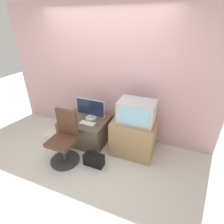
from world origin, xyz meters
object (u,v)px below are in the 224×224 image
Objects in this scene: cardboard_box_lower at (54,137)px; keyboard at (87,123)px; main_monitor at (90,109)px; crt_tv at (137,112)px; handbag at (94,160)px; office_chair at (64,141)px; mouse at (98,125)px.

keyboard is at bearing 14.15° from cardboard_box_lower.
main_monitor is 0.97m from crt_tv.
crt_tv is at bearing 47.69° from handbag.
office_chair is at bearing -31.54° from cardboard_box_lower.
crt_tv is 1.35m from office_chair.
mouse is 1.06m from cardboard_box_lower.
office_chair is (-0.13, -0.74, -0.30)m from main_monitor.
handbag is at bearing -52.26° from keyboard.
keyboard is 0.31× the size of office_chair.
keyboard reaches higher than handbag.
cardboard_box_lower is 0.79× the size of handbag.
crt_tv is at bearing 8.28° from keyboard.
mouse is at bearing 105.60° from handbag.
main_monitor is 2.03× the size of keyboard.
crt_tv is at bearing -4.92° from main_monitor.
mouse is at bearing -37.77° from main_monitor.
mouse is 0.64m from handbag.
office_chair is at bearing -126.43° from mouse.
main_monitor is at bearing 142.23° from mouse.
handbag is at bearing -14.78° from cardboard_box_lower.
keyboard is at bearing 72.62° from office_chair.
cardboard_box_lower is (-0.56, 0.34, -0.29)m from office_chair.
main_monitor is at bearing 80.09° from office_chair.
handbag is at bearing 6.09° from office_chair.
crt_tv reaches higher than keyboard.
handbag is (-0.55, -0.61, -0.76)m from crt_tv.
mouse is 0.11× the size of crt_tv.
main_monitor reaches higher than keyboard.
crt_tv is 0.65× the size of office_chair.
crt_tv reaches higher than main_monitor.
handbag reaches higher than cardboard_box_lower.
main_monitor is 1.73× the size of handbag.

